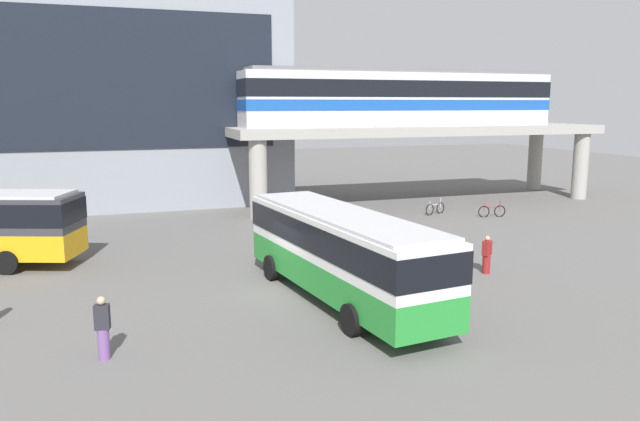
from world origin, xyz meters
TOP-DOWN VIEW (x-y plane):
  - ground_plane at (0.00, 10.00)m, footprint 120.00×120.00m
  - station_building at (-9.64, 25.61)m, footprint 31.14×13.28m
  - elevated_platform at (14.47, 17.32)m, footprint 26.69×6.71m
  - train at (13.13, 17.32)m, footprint 22.47×2.96m
  - bus_main at (1.38, -1.73)m, footprint 3.87×11.27m
  - bicycle_red at (16.11, 10.45)m, footprint 1.78×0.35m
  - bicycle_silver at (13.25, 12.42)m, footprint 1.70×0.69m
  - bicycle_brown at (6.40, 10.59)m, footprint 1.79×0.15m
  - pedestrian_waiting_near_stop at (-6.56, -4.32)m, footprint 0.44×0.33m
  - pedestrian_at_kerb at (8.37, -0.37)m, footprint 0.48×0.42m

SIDE VIEW (x-z plane):
  - ground_plane at x=0.00m, z-range 0.00..0.00m
  - bicycle_red at x=16.11m, z-range -0.16..0.88m
  - bicycle_silver at x=13.25m, z-range -0.16..0.88m
  - bicycle_brown at x=6.40m, z-range -0.16..0.88m
  - pedestrian_at_kerb at x=8.37m, z-range -0.05..1.53m
  - pedestrian_waiting_near_stop at x=-6.56m, z-range -0.05..1.74m
  - bus_main at x=1.38m, z-range 0.38..3.60m
  - elevated_platform at x=14.47m, z-range 1.92..7.34m
  - train at x=13.13m, z-range 5.46..9.30m
  - station_building at x=-9.64m, z-range 0.00..15.28m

